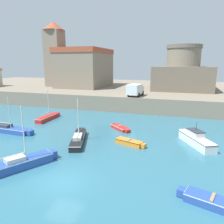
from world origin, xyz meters
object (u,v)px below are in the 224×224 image
Objects in this scene: sailboat_black_1 at (78,138)px; truck_on_quay at (135,90)px; dinghy_blue_0 at (210,201)px; sailboat_blue_7 at (23,162)px; sailboat_red_3 at (48,117)px; dinghy_red_4 at (120,128)px; dinghy_orange_5 at (130,142)px; fortress at (182,74)px; lighthouse at (55,59)px; sailboat_blue_8 at (9,129)px; church at (80,65)px; motorboat_white_2 at (196,139)px.

sailboat_black_1 is 18.62m from truck_on_quay.
dinghy_blue_0 is 14.91m from sailboat_blue_7.
sailboat_red_3 is 12.53m from dinghy_red_4.
dinghy_blue_0 is at bearing -50.19° from dinghy_orange_5.
fortress is at bearing 93.39° from dinghy_blue_0.
dinghy_blue_0 is at bearing -47.71° from lighthouse.
sailboat_black_1 is 7.39m from sailboat_blue_7.
sailboat_blue_8 is at bearing -157.21° from dinghy_red_4.
truck_on_quay is (-10.38, 25.87, 3.75)m from dinghy_blue_0.
church reaches higher than dinghy_red_4.
sailboat_blue_7 is 0.44× the size of fortress.
sailboat_red_3 is 0.37× the size of church.
sailboat_black_1 is 37.88m from lighthouse.
truck_on_quay is (-3.09, 17.13, 3.79)m from dinghy_orange_5.
church is 1.10× the size of lighthouse.
sailboat_red_3 reaches higher than sailboat_blue_8.
fortress is 2.80× the size of truck_on_quay.
sailboat_blue_7 is 25.87m from truck_on_quay.
sailboat_black_1 is 11.95m from sailboat_red_3.
dinghy_orange_5 is 11.11m from sailboat_blue_7.
sailboat_black_1 is 10.29m from sailboat_blue_8.
motorboat_white_2 is 18.27m from truck_on_quay.
dinghy_red_4 is (-9.85, 13.96, -0.08)m from dinghy_blue_0.
sailboat_red_3 is at bearing 81.13° from sailboat_blue_8.
lighthouse is at bearing -174.12° from church.
dinghy_red_4 is (12.43, -1.56, -0.14)m from sailboat_red_3.
sailboat_blue_7 is at bearing -110.79° from dinghy_red_4.
sailboat_blue_8 is (-1.13, -7.26, 0.04)m from sailboat_red_3.
lighthouse is 27.36m from truck_on_quay.
fortress is 15.89m from truck_on_quay.
truck_on_quay is at bearing -36.20° from church.
motorboat_white_2 is 23.21m from sailboat_blue_8.
fortress reaches higher than dinghy_blue_0.
church reaches higher than lighthouse.
sailboat_black_1 is 1.16× the size of sailboat_red_3.
dinghy_orange_5 reaches higher than dinghy_red_4.
lighthouse reaches higher than sailboat_blue_8.
sailboat_black_1 is 0.54× the size of fortress.
dinghy_red_4 is 0.47× the size of sailboat_blue_8.
motorboat_white_2 is at bearing 35.41° from sailboat_blue_7.
sailboat_black_1 reaches higher than dinghy_red_4.
sailboat_red_3 is at bearing 145.14° from dinghy_blue_0.
motorboat_white_2 is 22.38m from sailboat_red_3.
sailboat_blue_8 is at bearing 177.58° from sailboat_black_1.
lighthouse is (-32.00, -1.63, 3.53)m from fortress.
motorboat_white_2 reaches higher than dinghy_orange_5.
dinghy_red_4 is 0.73× the size of truck_on_quay.
lighthouse is (-19.43, 37.09, 9.44)m from sailboat_blue_7.
sailboat_blue_7 is (-5.05, -13.31, 0.24)m from dinghy_red_4.
church is at bearing 5.88° from lighthouse.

